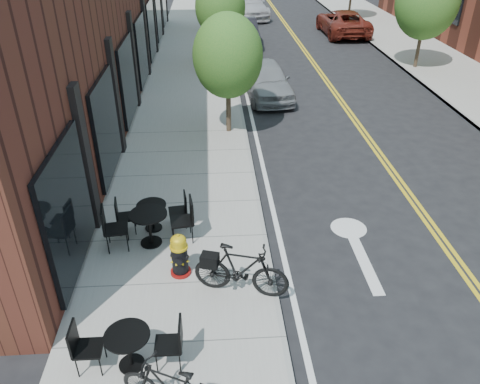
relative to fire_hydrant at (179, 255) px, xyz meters
name	(u,v)px	position (x,y,z in m)	size (l,w,h in m)	color
ground	(286,341)	(1.90, -1.80, -0.58)	(120.00, 120.00, 0.00)	black
sidewalk_near	(188,122)	(-0.10, 8.20, -0.52)	(4.00, 70.00, 0.12)	#9E9B93
building_near	(69,1)	(-4.60, 12.20, 2.92)	(5.00, 28.00, 7.00)	#4C2118
tree_near_a	(228,56)	(1.30, 7.20, 2.03)	(2.20, 2.20, 3.81)	#382B1E
tree_near_b	(220,8)	(1.30, 15.20, 2.14)	(2.30, 2.30, 3.98)	#382B1E
tree_far_b	(427,1)	(10.50, 14.20, 2.48)	(2.80, 2.80, 4.62)	#382B1E
fire_hydrant	(179,255)	(0.00, 0.00, 0.00)	(0.54, 0.54, 0.96)	maroon
bicycle_right	(241,270)	(1.19, -0.64, 0.10)	(0.52, 1.84, 1.11)	black
bistro_set_a	(129,345)	(-0.70, -2.22, 0.00)	(1.67, 0.73, 0.91)	black
bistro_set_b	(152,213)	(-0.70, 1.62, -0.03)	(1.60, 0.76, 0.84)	black
bistro_set_c	(149,224)	(-0.70, 1.05, 0.06)	(1.94, 0.93, 1.02)	black
parked_car_a	(266,80)	(2.96, 10.81, 0.13)	(1.67, 4.16, 1.42)	gray
parked_car_b	(244,32)	(2.70, 19.63, 0.11)	(1.45, 4.17, 1.37)	black
parked_car_c	(247,5)	(3.50, 27.57, 0.25)	(2.31, 5.69, 1.65)	#BDBCC2
parked_car_far	(343,22)	(8.85, 21.64, 0.15)	(2.42, 5.25, 1.46)	maroon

